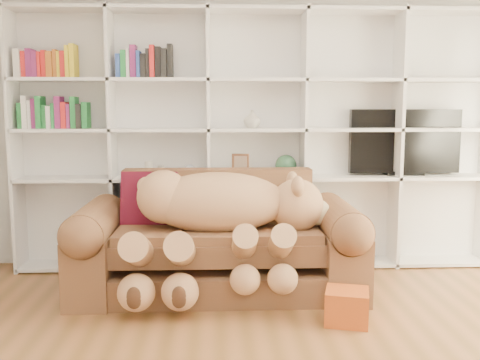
{
  "coord_description": "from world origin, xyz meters",
  "views": [
    {
      "loc": [
        -0.37,
        -2.64,
        1.51
      ],
      "look_at": [
        -0.18,
        1.63,
        0.92
      ],
      "focal_mm": 40.0,
      "sensor_mm": 36.0,
      "label": 1
    }
  ],
  "objects_px": {
    "teddy_bear": "(219,216)",
    "gift_box": "(347,306)",
    "tv": "(405,143)",
    "sofa": "(218,246)"
  },
  "relations": [
    {
      "from": "teddy_bear",
      "to": "gift_box",
      "type": "distance_m",
      "value": 1.18
    },
    {
      "from": "sofa",
      "to": "tv",
      "type": "relative_size",
      "value": 2.2
    },
    {
      "from": "sofa",
      "to": "tv",
      "type": "bearing_deg",
      "value": 21.52
    },
    {
      "from": "sofa",
      "to": "teddy_bear",
      "type": "relative_size",
      "value": 1.41
    },
    {
      "from": "gift_box",
      "to": "tv",
      "type": "relative_size",
      "value": 0.28
    },
    {
      "from": "gift_box",
      "to": "tv",
      "type": "distance_m",
      "value": 1.99
    },
    {
      "from": "teddy_bear",
      "to": "tv",
      "type": "bearing_deg",
      "value": 26.81
    },
    {
      "from": "gift_box",
      "to": "tv",
      "type": "bearing_deg",
      "value": 58.6
    },
    {
      "from": "teddy_bear",
      "to": "gift_box",
      "type": "xyz_separation_m",
      "value": [
        0.89,
        -0.54,
        -0.55
      ]
    },
    {
      "from": "gift_box",
      "to": "tv",
      "type": "xyz_separation_m",
      "value": [
        0.88,
        1.44,
        1.05
      ]
    }
  ]
}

